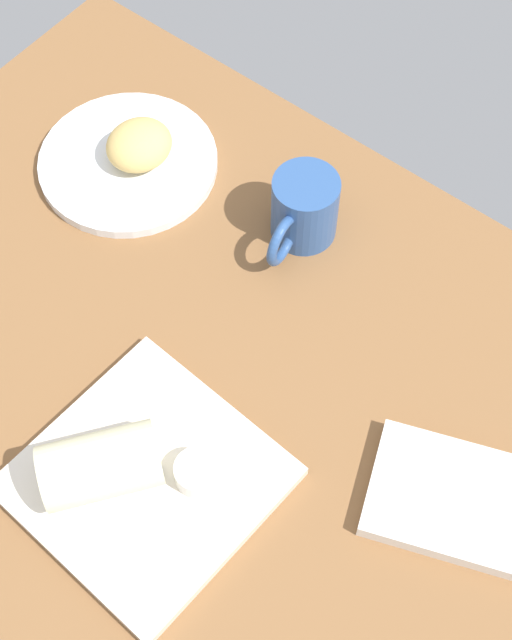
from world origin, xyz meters
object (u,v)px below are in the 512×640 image
sauce_cup (197,472)px  round_plate (128,163)px  square_plate (147,480)px  coffee_mug (303,209)px  scone_pastry (139,145)px  breakfast_wrap (100,466)px  book_stack (472,504)px

sauce_cup → round_plate: bearing=-38.4°
square_plate → coffee_mug: size_ratio=1.87×
scone_pastry → breakfast_wrap: 43.94cm
round_plate → breakfast_wrap: breakfast_wrap is taller
square_plate → sauce_cup: (-4.29, -3.43, 2.19)cm
square_plate → book_stack: (-28.76, -19.00, 0.24)cm
scone_pastry → round_plate: bearing=44.3°
book_stack → coffee_mug: 39.88cm
round_plate → coffee_mug: size_ratio=1.79×
round_plate → square_plate: (-30.87, 31.30, 0.10)cm
breakfast_wrap → square_plate: bearing=75.3°
square_plate → coffee_mug: 37.56cm
scone_pastry → book_stack: (-58.37, 13.54, -2.91)cm
round_plate → breakfast_wrap: (-27.44, 34.04, 4.41)cm
scone_pastry → coffee_mug: (-22.84, -4.21, 0.73)cm
round_plate → breakfast_wrap: bearing=128.9°
sauce_cup → breakfast_wrap: breakfast_wrap is taller
breakfast_wrap → book_stack: (-32.19, -21.74, -4.08)cm
sauce_cup → book_stack: sauce_cup is taller
sauce_cup → book_stack: bearing=-147.5°
round_plate → scone_pastry: (-1.27, -1.23, 3.24)cm
round_plate → sauce_cup: size_ratio=4.73×
square_plate → sauce_cup: size_ratio=4.96×
coffee_mug → scone_pastry: bearing=10.4°
breakfast_wrap → coffee_mug: 39.63cm
round_plate → book_stack: book_stack is taller
breakfast_wrap → book_stack: bearing=70.7°
breakfast_wrap → book_stack: 39.06cm
square_plate → breakfast_wrap: 6.15cm
book_stack → round_plate: bearing=-11.7°
breakfast_wrap → sauce_cup: bearing=75.3°
book_stack → breakfast_wrap: bearing=34.0°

